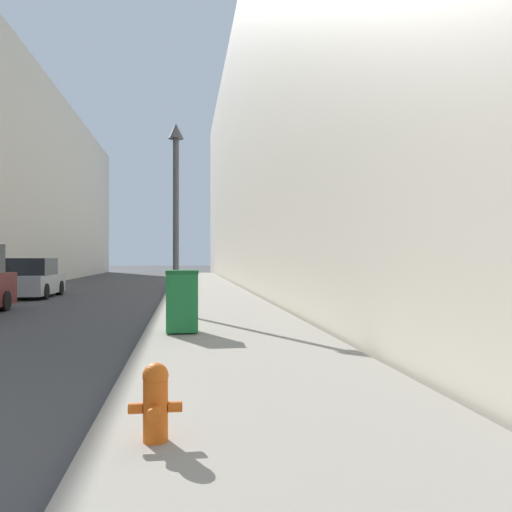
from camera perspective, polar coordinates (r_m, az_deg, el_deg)
The scene contains 6 objects.
sidewalk_right at distance 21.32m, azimuth -5.38°, elevation -4.51°, with size 3.73×60.00×0.12m.
building_right_stone at distance 31.28m, azimuth 8.96°, elevation 11.95°, with size 12.00×60.00×16.49m.
fire_hydrant at distance 4.45m, azimuth -11.42°, elevation -15.86°, with size 0.45×0.33×0.66m.
trash_bin at distance 10.40m, azimuth -8.44°, elevation -5.08°, with size 0.66×0.58×1.29m.
lamppost at distance 13.96m, azimuth -9.14°, elevation 5.94°, with size 0.43×0.43×5.25m.
parked_sedan_near at distance 22.98m, azimuth -24.16°, elevation -2.48°, with size 1.82×4.00×1.65m.
Camera 1 is at (4.34, -3.23, 1.67)m, focal length 35.00 mm.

